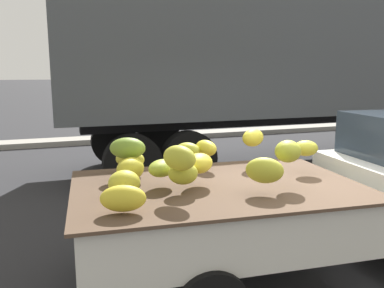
# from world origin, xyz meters

# --- Properties ---
(ground) EXTENTS (220.00, 220.00, 0.00)m
(ground) POSITION_xyz_m (0.00, 0.00, 0.00)
(ground) COLOR #28282B
(curb_strip) EXTENTS (80.00, 0.80, 0.16)m
(curb_strip) POSITION_xyz_m (0.00, 9.13, 0.08)
(curb_strip) COLOR gray
(curb_strip) RESTS_ON ground
(pickup_truck) EXTENTS (5.10, 2.20, 1.70)m
(pickup_truck) POSITION_xyz_m (0.56, -0.03, 0.89)
(pickup_truck) COLOR silver
(pickup_truck) RESTS_ON ground
(semi_trailer) EXTENTS (12.03, 2.74, 3.95)m
(semi_trailer) POSITION_xyz_m (3.10, 4.78, 2.54)
(semi_trailer) COLOR #4C5156
(semi_trailer) RESTS_ON ground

